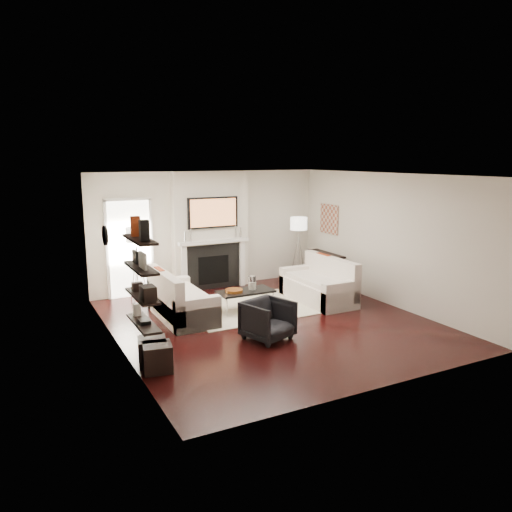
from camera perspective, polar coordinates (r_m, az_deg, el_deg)
name	(u,v)px	position (r m, az deg, el deg)	size (l,w,h in m)	color
room_envelope	(271,251)	(8.97, 1.76, 0.59)	(6.00, 6.00, 6.00)	black
chimney_breast	(211,230)	(11.53, -5.21, 2.92)	(1.80, 0.25, 2.70)	silver
fireplace_surround	(213,267)	(11.55, -4.89, -1.24)	(1.30, 0.02, 1.04)	black
firebox	(214,270)	(11.57, -4.87, -1.58)	(0.75, 0.02, 0.65)	black
mantel_pilaster_l	(184,269)	(11.27, -8.21, -1.47)	(0.12, 0.08, 1.10)	white
mantel_pilaster_r	(242,263)	(11.81, -1.60, -0.78)	(0.12, 0.08, 1.10)	white
mantel_shelf	(214,242)	(11.40, -4.84, 1.66)	(1.70, 0.18, 0.07)	white
tv_body	(213,213)	(11.33, -4.94, 4.97)	(1.20, 0.06, 0.70)	black
tv_screen	(214,213)	(11.30, -4.88, 4.96)	(1.10, 0.01, 0.62)	#BF723F
candlestick_l_tall	(191,235)	(11.18, -7.48, 2.38)	(0.04, 0.04, 0.30)	silver
candlestick_l_short	(185,237)	(11.14, -8.10, 2.18)	(0.04, 0.04, 0.24)	silver
candlestick_r_tall	(235,232)	(11.59, -2.36, 2.78)	(0.04, 0.04, 0.30)	silver
candlestick_r_short	(241,233)	(11.65, -1.78, 2.68)	(0.04, 0.04, 0.24)	silver
hallway_panel	(130,249)	(11.12, -14.24, 0.76)	(0.90, 0.02, 2.10)	white
door_trim_l	(107,251)	(11.01, -16.65, 0.52)	(0.06, 0.06, 2.16)	white
door_trim_r	(152,248)	(11.22, -11.84, 0.95)	(0.06, 0.06, 2.16)	white
door_trim_top	(127,199)	(10.97, -14.49, 6.30)	(1.02, 0.06, 0.06)	white
rug	(250,308)	(10.18, -0.73, -5.91)	(2.60, 2.00, 0.01)	beige
loveseat_left_base	(182,307)	(9.59, -8.41, -5.83)	(0.85, 1.80, 0.42)	white
loveseat_left_back	(165,293)	(9.41, -10.40, -4.23)	(0.18, 1.80, 0.80)	white
loveseat_left_arm_n	(198,315)	(8.84, -6.70, -6.66)	(0.85, 0.18, 0.60)	white
loveseat_left_arm_s	(169,293)	(10.31, -9.90, -4.15)	(0.85, 0.18, 0.60)	white
loveseat_left_cushion	(185,294)	(9.54, -8.17, -4.30)	(0.63, 1.44, 0.10)	white
pillow_left_orange	(160,279)	(9.64, -10.97, -2.63)	(0.10, 0.42, 0.42)	#953112
pillow_left_charcoal	(169,287)	(9.08, -9.88, -3.50)	(0.10, 0.40, 0.40)	black
loveseat_right_base	(318,291)	(10.67, 7.06, -4.05)	(0.85, 1.80, 0.42)	white
loveseat_right_back	(331,275)	(10.78, 8.58, -2.20)	(0.18, 1.80, 0.80)	white
loveseat_right_arm_n	(341,297)	(10.01, 9.70, -4.60)	(0.85, 0.18, 0.60)	white
loveseat_right_arm_s	(297,279)	(11.30, 4.76, -2.66)	(0.85, 0.18, 0.60)	white
loveseat_right_cushion	(316,280)	(10.58, 6.87, -2.72)	(0.63, 1.44, 0.10)	white
pillow_right_orange	(323,263)	(10.97, 7.69, -0.84)	(0.10, 0.42, 0.42)	#953112
pillow_right_charcoal	(340,269)	(10.50, 9.56, -1.50)	(0.10, 0.40, 0.40)	black
coffee_table	(245,291)	(9.87, -1.21, -4.08)	(1.10, 0.55, 0.04)	black
coffee_leg_nw	(227,308)	(9.53, -3.33, -5.96)	(0.02, 0.02, 0.38)	silver
coffee_leg_ne	(273,301)	(9.96, 1.95, -5.19)	(0.02, 0.02, 0.38)	silver
coffee_leg_sw	(218,302)	(9.92, -4.37, -5.29)	(0.02, 0.02, 0.38)	silver
coffee_leg_se	(263,296)	(10.33, 0.75, -4.58)	(0.02, 0.02, 0.38)	silver
hurricane_glass	(252,283)	(9.89, -0.43, -3.08)	(0.16, 0.16, 0.27)	white
hurricane_candle	(252,286)	(9.91, -0.43, -3.44)	(0.10, 0.10, 0.15)	white
copper_bowl	(234,291)	(9.75, -2.53, -4.00)	(0.34, 0.34, 0.06)	#9E521A
armchair	(268,318)	(8.38, 1.38, -7.11)	(0.71, 0.67, 0.73)	black
lamp_left_post	(138,275)	(10.65, -13.39, -2.14)	(0.02, 0.02, 1.20)	silver
lamp_left_shade	(136,235)	(10.49, -13.60, 2.39)	(0.40, 0.40, 0.30)	white
lamp_left_leg_a	(143,275)	(10.67, -12.82, -2.08)	(0.02, 0.02, 1.25)	silver
lamp_left_leg_b	(134,274)	(10.73, -13.80, -2.06)	(0.02, 0.02, 1.25)	silver
lamp_left_leg_c	(136,276)	(10.54, -13.55, -2.27)	(0.02, 0.02, 1.25)	silver
lamp_right_post	(298,258)	(12.11, 4.83, -0.27)	(0.02, 0.02, 1.20)	silver
lamp_right_shade	(299,224)	(11.97, 4.90, 3.72)	(0.40, 0.40, 0.30)	white
lamp_right_leg_a	(302,258)	(12.17, 5.27, -0.23)	(0.02, 0.02, 1.25)	silver
lamp_right_leg_b	(294,258)	(12.16, 4.38, -0.22)	(0.02, 0.02, 1.25)	silver
lamp_right_leg_c	(298,259)	(12.01, 4.85, -0.38)	(0.02, 0.02, 1.25)	silver
console_top	(325,254)	(12.07, 7.88, 0.25)	(0.35, 1.20, 0.04)	black
console_leg_n	(338,274)	(11.71, 9.37, -2.01)	(0.30, 0.04, 0.71)	black
console_leg_s	(312,265)	(12.59, 6.39, -1.01)	(0.30, 0.04, 0.71)	black
wall_art	(329,219)	(12.10, 8.38, 4.19)	(0.03, 0.70, 0.70)	#9F6B4F
shelf_bottom	(143,323)	(7.27, -12.75, -7.51)	(0.25, 1.00, 0.04)	black
shelf_lower	(142,296)	(7.16, -12.88, -4.47)	(0.25, 1.00, 0.04)	black
shelf_upper	(141,268)	(7.06, -13.02, -1.34)	(0.25, 1.00, 0.04)	black
shelf_top	(140,239)	(6.99, -13.17, 1.86)	(0.25, 1.00, 0.04)	black
decor_magfile_a	(144,231)	(6.70, -12.64, 2.86)	(0.12, 0.10, 0.28)	black
decor_magfile_b	(135,226)	(7.15, -13.61, 3.33)	(0.12, 0.10, 0.28)	#953112
decor_frame_a	(143,260)	(6.92, -12.82, -0.50)	(0.04, 0.30, 0.22)	white
decor_frame_b	(135,257)	(7.32, -13.63, -0.08)	(0.04, 0.22, 0.18)	black
decor_wine_rack	(148,293)	(6.83, -12.24, -4.18)	(0.18, 0.25, 0.20)	black
decor_box_small	(137,287)	(7.37, -13.40, -3.41)	(0.15, 0.12, 0.12)	black
decor_books	(144,321)	(7.21, -12.65, -7.31)	(0.14, 0.20, 0.05)	black
decor_box_tall	(137,309)	(7.57, -13.46, -5.95)	(0.10, 0.10, 0.18)	white
clock_rim	(105,235)	(8.83, -16.88, 2.26)	(0.34, 0.34, 0.04)	black
clock_face	(107,235)	(8.84, -16.72, 2.27)	(0.29, 0.29, 0.01)	white
ottoman_near	(152,351)	(7.61, -11.76, -10.61)	(0.40, 0.40, 0.40)	black
ottoman_far	(157,357)	(7.38, -11.20, -11.30)	(0.40, 0.40, 0.40)	black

